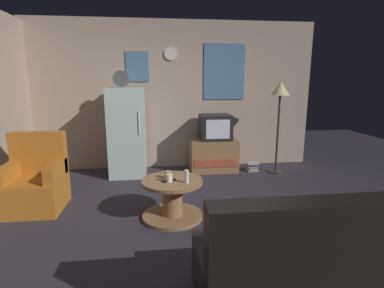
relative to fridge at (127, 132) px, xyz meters
The scene contains 14 objects.
ground_plane 2.27m from the fridge, 67.24° to the right, with size 12.00×12.00×0.00m, color #2D2833.
wall_with_art 1.12m from the fridge, 29.87° to the left, with size 5.20×0.12×2.67m.
fridge is the anchor object (origin of this frame).
tv_stand 1.58m from the fridge, ahead, with size 0.84×0.53×0.58m.
crt_tv 1.54m from the fridge, ahead, with size 0.54×0.51×0.44m.
standing_lamp 2.67m from the fridge, ahead, with size 0.32×0.32×1.59m.
coffee_table 1.94m from the fridge, 69.15° to the right, with size 0.72×0.72×0.47m.
wine_glass 2.06m from the fridge, 66.09° to the right, with size 0.05×0.05×0.15m, color silver.
mug_ceramic_white 1.94m from the fridge, 70.86° to the right, with size 0.08×0.08×0.09m, color silver.
mug_ceramic_tan 1.82m from the fridge, 69.85° to the right, with size 0.08×0.08×0.09m, color tan.
remote_control 1.94m from the fridge, 70.79° to the right, with size 0.15×0.04×0.02m, color black.
armchair 1.69m from the fridge, 129.84° to the right, with size 0.68×0.68×0.96m.
couch 3.71m from the fridge, 63.85° to the right, with size 1.70×0.80×0.92m.
book_stack 2.31m from the fridge, ahead, with size 0.22×0.16×0.16m.
Camera 1 is at (-0.32, -3.09, 1.61)m, focal length 27.75 mm.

